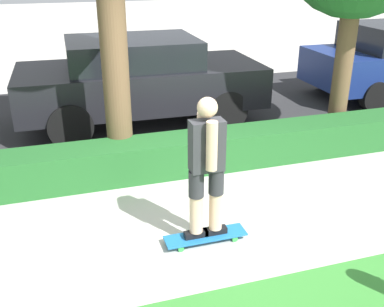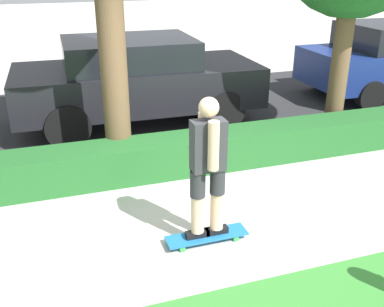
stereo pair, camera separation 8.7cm
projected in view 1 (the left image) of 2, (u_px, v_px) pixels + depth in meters
name	position (u px, v px, depth m)	size (l,w,h in m)	color
ground_plane	(213.00, 229.00, 5.19)	(60.00, 60.00, 0.00)	#BCB7AD
street_asphalt	(141.00, 116.00, 8.86)	(18.59, 5.00, 0.01)	#2D2D30
hedge_row	(176.00, 155.00, 6.48)	(18.59, 0.60, 0.53)	#236028
skateboard	(206.00, 236.00, 4.93)	(0.91, 0.24, 0.08)	#1E6BAD
skater_person	(207.00, 166.00, 4.59)	(0.48, 0.40, 1.56)	black
parked_car_middle	(139.00, 79.00, 8.24)	(4.43, 2.04, 1.57)	black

